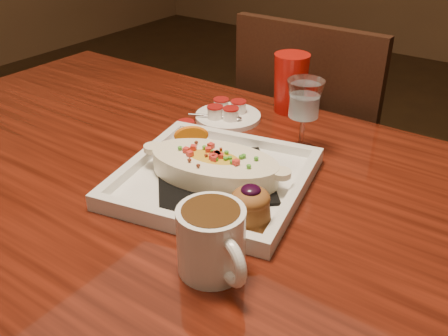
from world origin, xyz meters
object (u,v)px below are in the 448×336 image
Objects in this scene: saucer at (227,114)px; red_tumbler at (291,83)px; chair_far at (316,159)px; goblet at (304,103)px; table at (177,222)px; coffee_mug at (212,239)px; plate at (216,174)px.

red_tumbler is (0.09, 0.13, 0.06)m from saucer.
chair_far is 0.39m from red_tumbler.
goblet is (0.14, -0.40, 0.35)m from chair_far.
red_tumbler is (-0.12, 0.17, -0.04)m from goblet.
table is 11.66× the size of coffee_mug.
table is at bearing -92.48° from red_tumbler.
table is 10.94× the size of red_tumbler.
saucer reaches higher than table.
coffee_mug is 0.40m from goblet.
plate is at bearing -105.08° from goblet.
table is 0.15m from plate.
table is 9.96× the size of saucer.
red_tumbler is at bearing 87.36° from plate.
chair_far reaches higher than red_tumbler.
chair_far reaches higher than goblet.
red_tumbler is (-0.06, 0.38, 0.04)m from plate.
table is 0.65m from chair_far.
goblet reaches higher than coffee_mug.
plate is (0.08, -0.61, 0.27)m from chair_far.
plate is (0.08, 0.02, 0.12)m from table.
table is 0.30m from saucer.
table is at bearing 167.35° from coffee_mug.
chair_far reaches higher than plate.
saucer is at bearing 109.66° from plate.
red_tumbler is at bearing 133.29° from coffee_mug.
chair_far is 6.20× the size of goblet.
goblet is 1.00× the size of saucer.
plate is 2.51× the size of saucer.
chair_far is at bearing 78.08° from saucer.
goblet is 0.21m from red_tumbler.
goblet is at bearing 124.59° from coffee_mug.
red_tumbler is at bearing 125.57° from goblet.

